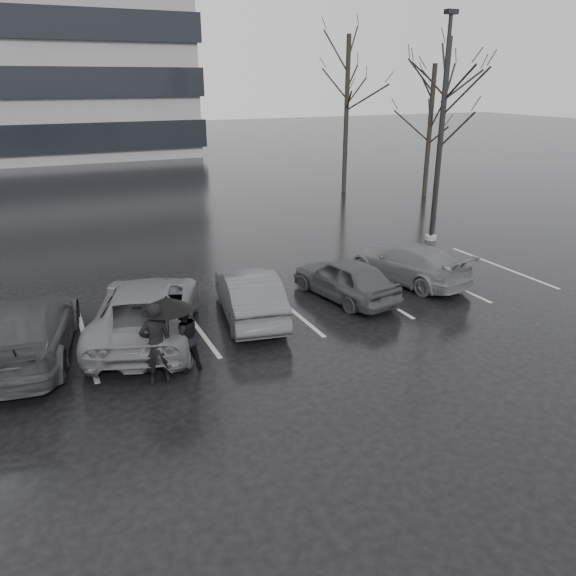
% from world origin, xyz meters
% --- Properties ---
extents(ground, '(160.00, 160.00, 0.00)m').
position_xyz_m(ground, '(0.00, 0.00, 0.00)').
color(ground, black).
rests_on(ground, ground).
extents(car_main, '(2.12, 3.92, 1.27)m').
position_xyz_m(car_main, '(2.45, 2.17, 0.63)').
color(car_main, black).
rests_on(car_main, ground).
extents(car_west_a, '(2.14, 4.27, 1.34)m').
position_xyz_m(car_west_a, '(-0.67, 2.03, 0.67)').
color(car_west_a, '#2D2D2F').
rests_on(car_west_a, ground).
extents(car_west_b, '(3.94, 5.73, 1.46)m').
position_xyz_m(car_west_b, '(-3.49, 1.97, 0.73)').
color(car_west_b, '#49494C').
rests_on(car_west_b, ground).
extents(car_west_c, '(2.88, 5.28, 1.45)m').
position_xyz_m(car_west_c, '(-6.29, 1.96, 0.72)').
color(car_west_c, black).
rests_on(car_west_c, ground).
extents(car_east, '(2.64, 4.54, 1.23)m').
position_xyz_m(car_east, '(5.10, 2.65, 0.62)').
color(car_east, '#49494C').
rests_on(car_east, ground).
extents(pedestrian_left, '(0.68, 0.45, 1.86)m').
position_xyz_m(pedestrian_left, '(-3.76, -0.51, 0.93)').
color(pedestrian_left, black).
rests_on(pedestrian_left, ground).
extents(pedestrian_right, '(0.92, 0.78, 1.65)m').
position_xyz_m(pedestrian_right, '(-3.10, -0.23, 0.83)').
color(pedestrian_right, black).
rests_on(pedestrian_right, ground).
extents(umbrella, '(1.13, 1.13, 1.92)m').
position_xyz_m(umbrella, '(-3.44, -0.35, 1.74)').
color(umbrella, black).
rests_on(umbrella, ground).
extents(lamp_post, '(0.47, 0.47, 8.58)m').
position_xyz_m(lamp_post, '(9.00, 6.42, 3.93)').
color(lamp_post, gray).
rests_on(lamp_post, ground).
extents(stall_stripes, '(19.72, 5.00, 0.00)m').
position_xyz_m(stall_stripes, '(-0.80, 2.50, 0.00)').
color(stall_stripes, '#B6B7B9').
rests_on(stall_stripes, ground).
extents(tree_east, '(0.26, 0.26, 8.00)m').
position_xyz_m(tree_east, '(12.00, 10.00, 4.00)').
color(tree_east, black).
rests_on(tree_east, ground).
extents(tree_ne, '(0.26, 0.26, 7.00)m').
position_xyz_m(tree_ne, '(14.50, 14.00, 3.50)').
color(tree_ne, black).
rests_on(tree_ne, ground).
extents(tree_north, '(0.26, 0.26, 8.50)m').
position_xyz_m(tree_north, '(11.00, 17.00, 4.25)').
color(tree_north, black).
rests_on(tree_north, ground).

